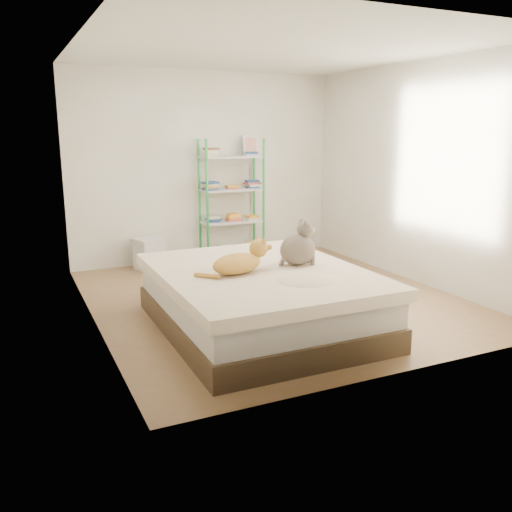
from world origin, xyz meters
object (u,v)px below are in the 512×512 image
orange_cat (237,261)px  white_bin (149,253)px  bed (260,299)px  cardboard_box (264,257)px  grey_cat (298,243)px  shelf_unit (232,200)px

orange_cat → white_bin: (-0.14, 2.67, -0.47)m
bed → white_bin: bearing=98.7°
white_bin → orange_cat: bearing=-87.0°
bed → orange_cat: (-0.25, -0.05, 0.40)m
cardboard_box → white_bin: bearing=178.4°
orange_cat → grey_cat: bearing=-9.2°
orange_cat → cardboard_box: orange_cat is taller
cardboard_box → white_bin: white_bin is taller
bed → orange_cat: bearing=-168.1°
bed → cardboard_box: bed is taller
orange_cat → cardboard_box: bearing=44.1°
cardboard_box → orange_cat: bearing=-95.3°
white_bin → cardboard_box: bearing=-28.2°
grey_cat → white_bin: grey_cat is taller
bed → white_bin: bed is taller
bed → white_bin: size_ratio=4.97×
bed → cardboard_box: bearing=63.4°
bed → shelf_unit: size_ratio=1.28×
orange_cat → white_bin: 2.72m
orange_cat → cardboard_box: 2.35m
grey_cat → white_bin: (-0.78, 2.62, -0.57)m
grey_cat → shelf_unit: shelf_unit is taller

